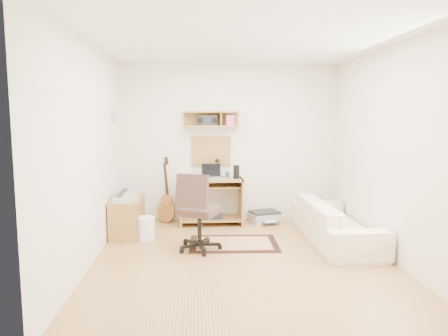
{
  "coord_description": "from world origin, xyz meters",
  "views": [
    {
      "loc": [
        -0.56,
        -4.91,
        1.74
      ],
      "look_at": [
        -0.15,
        1.05,
        1.0
      ],
      "focal_mm": 33.39,
      "sensor_mm": 36.0,
      "label": 1
    }
  ],
  "objects": [
    {
      "name": "pencil_cup",
      "position": [
        -0.04,
        1.83,
        0.8
      ],
      "size": [
        0.07,
        0.07,
        0.1
      ],
      "primitive_type": "cylinder",
      "color": "#2E3F8C",
      "rests_on": "desk"
    },
    {
      "name": "waste_basket",
      "position": [
        -1.28,
        0.92,
        0.16
      ],
      "size": [
        0.3,
        0.3,
        0.32
      ],
      "primitive_type": "cylinder",
      "rotation": [
        0.0,
        0.0,
        -0.1
      ],
      "color": "white",
      "rests_on": "floor"
    },
    {
      "name": "task_chair",
      "position": [
        -0.51,
        0.39,
        0.52
      ],
      "size": [
        0.71,
        0.71,
        1.04
      ],
      "primitive_type": null,
      "rotation": [
        0.0,
        0.0,
        -0.43
      ],
      "color": "#3A2822",
      "rests_on": "floor"
    },
    {
      "name": "ceiling",
      "position": [
        0.0,
        0.0,
        2.6
      ],
      "size": [
        3.6,
        4.0,
        0.01
      ],
      "primitive_type": "cube",
      "color": "white",
      "rests_on": "ground"
    },
    {
      "name": "laptop",
      "position": [
        -0.3,
        1.71,
        0.87
      ],
      "size": [
        0.33,
        0.33,
        0.23
      ],
      "primitive_type": null,
      "rotation": [
        0.0,
        0.0,
        0.09
      ],
      "color": "silver",
      "rests_on": "desk"
    },
    {
      "name": "right_wall",
      "position": [
        1.8,
        0.0,
        1.3
      ],
      "size": [
        0.01,
        4.0,
        2.6
      ],
      "primitive_type": "cube",
      "color": "silver",
      "rests_on": "ground"
    },
    {
      "name": "back_wall",
      "position": [
        0.0,
        2.0,
        1.3
      ],
      "size": [
        3.6,
        0.01,
        2.6
      ],
      "primitive_type": "cube",
      "color": "silver",
      "rests_on": "ground"
    },
    {
      "name": "floor",
      "position": [
        0.0,
        0.0,
        -0.01
      ],
      "size": [
        3.6,
        4.0,
        0.01
      ],
      "primitive_type": "cube",
      "color": "#B2804A",
      "rests_on": "ground"
    },
    {
      "name": "cork_board",
      "position": [
        -0.3,
        1.98,
        1.17
      ],
      "size": [
        0.64,
        0.03,
        0.49
      ],
      "primitive_type": "cube",
      "color": "tan",
      "rests_on": "back_wall"
    },
    {
      "name": "speaker",
      "position": [
        0.09,
        1.68,
        0.86
      ],
      "size": [
        0.1,
        0.1,
        0.22
      ],
      "primitive_type": "cylinder",
      "color": "black",
      "rests_on": "desk"
    },
    {
      "name": "desk",
      "position": [
        -0.31,
        1.73,
        0.38
      ],
      "size": [
        1.0,
        0.55,
        0.75
      ],
      "primitive_type": null,
      "color": "#A7793B",
      "rests_on": "floor"
    },
    {
      "name": "left_wall",
      "position": [
        -1.8,
        0.0,
        1.3
      ],
      "size": [
        0.01,
        4.0,
        2.6
      ],
      "primitive_type": "cube",
      "color": "silver",
      "rests_on": "ground"
    },
    {
      "name": "wall_photo",
      "position": [
        -1.79,
        1.5,
        1.72
      ],
      "size": [
        0.02,
        0.2,
        0.15
      ],
      "primitive_type": "cube",
      "color": "#4C8CBF",
      "rests_on": "left_wall"
    },
    {
      "name": "wall_shelf",
      "position": [
        -0.3,
        1.88,
        1.7
      ],
      "size": [
        0.9,
        0.25,
        0.26
      ],
      "primitive_type": "cube",
      "color": "#A7793B",
      "rests_on": "back_wall"
    },
    {
      "name": "desk_lamp",
      "position": [
        -0.16,
        1.87,
        0.9
      ],
      "size": [
        0.1,
        0.1,
        0.3
      ],
      "primitive_type": null,
      "color": "black",
      "rests_on": "desk"
    },
    {
      "name": "sofa",
      "position": [
        1.38,
        0.62,
        0.38
      ],
      "size": [
        0.57,
        1.96,
        0.77
      ],
      "primitive_type": "imported",
      "rotation": [
        0.0,
        0.0,
        1.57
      ],
      "color": "beige",
      "rests_on": "floor"
    },
    {
      "name": "printer",
      "position": [
        0.57,
        1.77,
        0.09
      ],
      "size": [
        0.55,
        0.48,
        0.17
      ],
      "primitive_type": "cube",
      "rotation": [
        0.0,
        0.0,
        0.3
      ],
      "color": "#A5A8AA",
      "rests_on": "floor"
    },
    {
      "name": "guitar",
      "position": [
        -1.04,
        1.86,
        0.54
      ],
      "size": [
        0.34,
        0.28,
        1.09
      ],
      "primitive_type": null,
      "rotation": [
        0.0,
        0.0,
        -0.38
      ],
      "color": "#AC6A35",
      "rests_on": "floor"
    },
    {
      "name": "boombox",
      "position": [
        -0.36,
        1.87,
        1.68
      ],
      "size": [
        0.31,
        0.14,
        0.16
      ],
      "primitive_type": "cube",
      "color": "black",
      "rests_on": "wall_shelf"
    },
    {
      "name": "rug",
      "position": [
        -0.05,
        0.62,
        0.01
      ],
      "size": [
        1.23,
        0.84,
        0.02
      ],
      "primitive_type": "cube",
      "rotation": [
        0.0,
        0.0,
        -0.03
      ],
      "color": "beige",
      "rests_on": "floor"
    },
    {
      "name": "cabinet",
      "position": [
        -1.58,
        1.22,
        0.28
      ],
      "size": [
        0.4,
        0.9,
        0.55
      ],
      "primitive_type": "cube",
      "color": "#A7793B",
      "rests_on": "floor"
    },
    {
      "name": "music_keyboard",
      "position": [
        -1.58,
        1.22,
        0.59
      ],
      "size": [
        0.25,
        0.81,
        0.07
      ],
      "primitive_type": "cube",
      "color": "#B2B5BA",
      "rests_on": "cabinet"
    }
  ]
}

